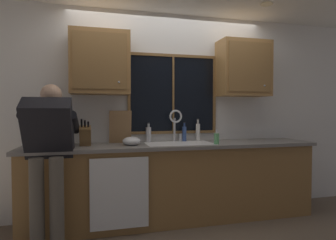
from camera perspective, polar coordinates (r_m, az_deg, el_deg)
The scene contains 23 objects.
back_wall at distance 3.68m, azimuth -0.06°, elevation 1.34°, with size 5.78×0.12×2.55m, color silver.
ceiling_downlight_right at distance 3.69m, azimuth 19.38°, elevation 21.31°, with size 0.14×0.14×0.01m, color #FFEAB2.
window_glass at distance 3.63m, azimuth 1.02°, elevation 5.28°, with size 1.10×0.02×0.95m, color black.
window_frame_top at distance 3.69m, azimuth 1.07°, elevation 12.95°, with size 1.17×0.02×0.04m, color brown.
window_frame_bottom at distance 3.63m, azimuth 1.06°, elevation -2.50°, with size 1.17×0.02×0.04m, color brown.
window_frame_left at distance 3.52m, azimuth -7.93°, elevation 5.37°, with size 0.04×0.02×0.95m, color brown.
window_frame_right at distance 3.81m, azimuth 9.36°, elevation 5.10°, with size 0.04×0.02×0.95m, color brown.
window_mullion_center at distance 3.62m, azimuth 1.07°, elevation 5.29°, with size 0.02×0.02×0.95m, color brown.
lower_cabinet_run at distance 3.45m, azimuth 1.38°, elevation -12.71°, with size 3.38×0.58×0.88m, color olive.
countertop at distance 3.35m, azimuth 1.47°, elevation -5.15°, with size 3.44×0.62×0.04m, color slate.
dishwasher_front at distance 3.03m, azimuth -9.78°, elevation -14.47°, with size 0.60×0.02×0.74m, color white.
upper_cabinet_left at distance 3.39m, azimuth -13.62°, elevation 11.18°, with size 0.67×0.36×0.72m.
upper_cabinet_right at distance 3.86m, azimuth 15.09°, elevation 10.01°, with size 0.67×0.36×0.72m.
sink at distance 3.38m, azimuth 2.31°, elevation -6.41°, with size 0.80×0.46×0.21m.
faucet at distance 3.52m, azimuth 1.61°, elevation -0.34°, with size 0.18×0.09×0.40m.
person_standing at distance 2.94m, azimuth -23.07°, elevation -4.93°, with size 0.53×0.68×1.58m.
knife_block at distance 3.26m, azimuth -16.45°, elevation -3.15°, with size 0.12×0.18×0.32m.
cutting_board at distance 3.44m, azimuth -9.66°, elevation -1.40°, with size 0.26×0.02×0.40m, color #997047.
mixing_bowl at distance 3.22m, azimuth -7.43°, elevation -4.28°, with size 0.20×0.20×0.10m, color silver.
soap_dispenser at distance 3.32m, azimuth 9.83°, elevation -3.71°, with size 0.06×0.07×0.18m.
bottle_green_glass at distance 3.50m, azimuth -3.98°, elevation -2.87°, with size 0.07×0.07×0.24m.
bottle_tall_clear at distance 3.66m, azimuth 6.10°, elevation -2.37°, with size 0.05×0.05×0.29m.
bottle_amber_small at distance 3.60m, azimuth 3.33°, elevation -2.73°, with size 0.05×0.05×0.24m.
Camera 1 is at (-0.89, -3.51, 1.31)m, focal length 30.03 mm.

